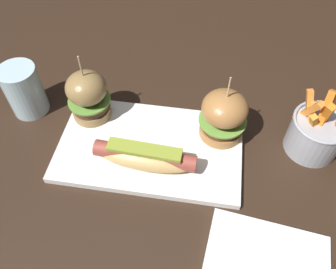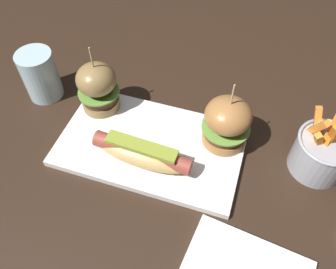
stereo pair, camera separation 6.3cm
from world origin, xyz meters
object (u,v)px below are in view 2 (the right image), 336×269
Objects in this scene: hot_dog at (144,154)px; fries_bucket at (322,152)px; slider_left at (98,87)px; slider_right at (227,122)px; water_glass at (40,75)px; platter_main at (151,145)px.

fries_bucket is (0.31, 0.10, 0.01)m from hot_dog.
slider_right is (0.27, -0.01, -0.00)m from slider_left.
hot_dog is at bearing -22.03° from water_glass.
slider_right reaches higher than hot_dog.
platter_main is 0.05m from hot_dog.
slider_left is (-0.14, 0.11, 0.03)m from hot_dog.
water_glass is at bearing 157.97° from hot_dog.
slider_left is 1.03× the size of slider_right.
slider_right reaches higher than fries_bucket.
hot_dog is (0.00, -0.04, 0.03)m from platter_main.
water_glass is (-0.28, 0.11, 0.02)m from hot_dog.
hot_dog is 1.39× the size of fries_bucket.
fries_bucket is (0.45, -0.01, -0.02)m from slider_left.
slider_left is 0.45m from fries_bucket.
hot_dog is at bearing -162.28° from fries_bucket.
slider_right reaches higher than platter_main.
slider_left is 1.38× the size of water_glass.
slider_right is 1.34× the size of water_glass.
platter_main is at bearing 95.12° from hot_dog.
water_glass is (-0.14, 0.01, -0.01)m from slider_left.
slider_left is at bearing 179.01° from fries_bucket.
fries_bucket is at bearing -0.99° from slider_left.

